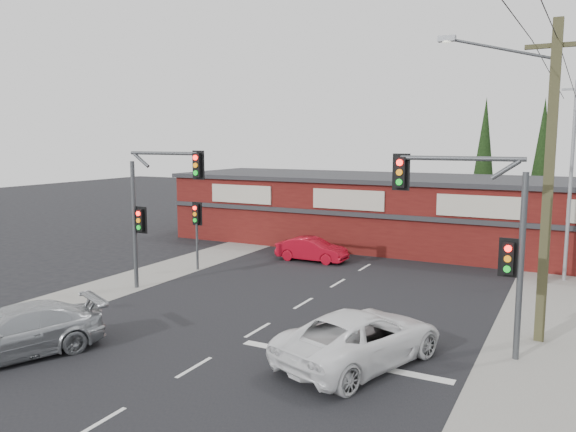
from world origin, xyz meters
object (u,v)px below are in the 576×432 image
at_px(white_suv, 361,337).
at_px(shop_building, 387,210).
at_px(red_sedan, 312,249).
at_px(silver_suv, 13,333).
at_px(utility_pole, 544,172).

relative_size(white_suv, shop_building, 0.20).
relative_size(white_suv, red_sedan, 1.46).
distance_m(silver_suv, shop_building, 23.10).
xyz_separation_m(white_suv, shop_building, (-5.04, 18.34, 1.37)).
height_order(white_suv, red_sedan, white_suv).
height_order(silver_suv, red_sedan, silver_suv).
xyz_separation_m(silver_suv, utility_pole, (13.57, 8.67, 4.65)).
xyz_separation_m(silver_suv, shop_building, (4.21, 22.67, 1.39)).
bearing_deg(red_sedan, silver_suv, 172.01).
xyz_separation_m(white_suv, red_sedan, (-7.09, 11.82, -0.14)).
xyz_separation_m(silver_suv, red_sedan, (2.16, 16.15, -0.12)).
bearing_deg(shop_building, utility_pole, -56.24).
bearing_deg(silver_suv, white_suv, 49.52).
height_order(silver_suv, utility_pole, utility_pole).
distance_m(white_suv, utility_pole, 7.67).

